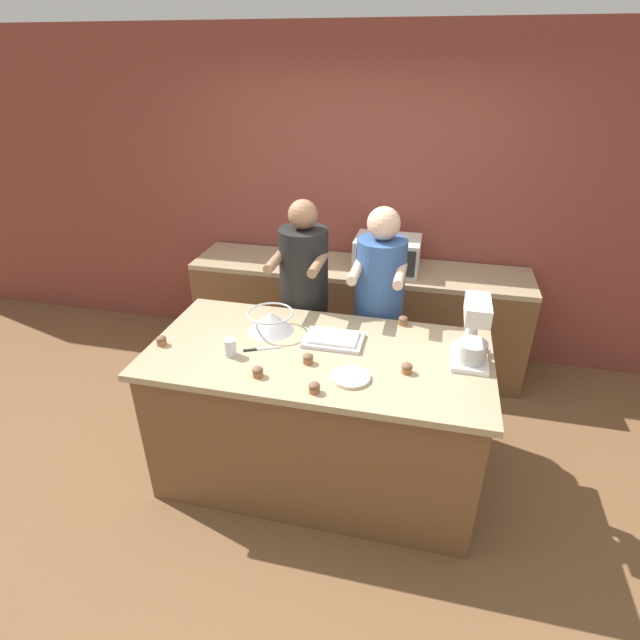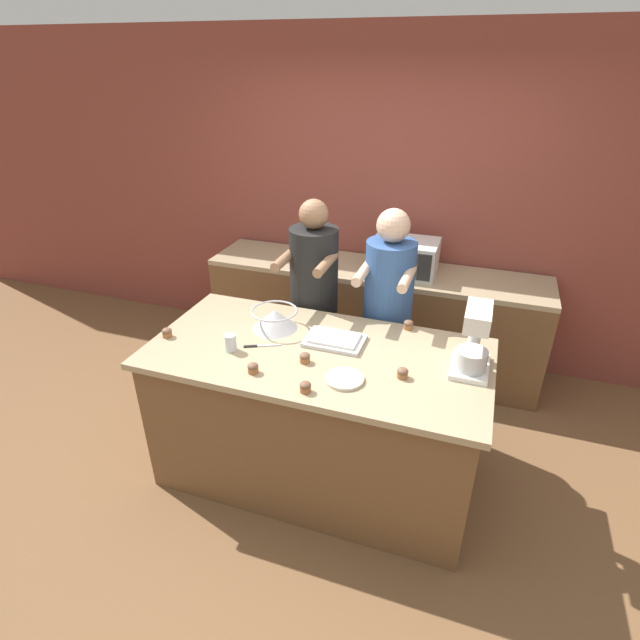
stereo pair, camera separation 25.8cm
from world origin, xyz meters
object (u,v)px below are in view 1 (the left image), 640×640
(mixing_bowl, at_px, (271,321))
(small_plate, at_px, (351,377))
(microwave_oven, at_px, (387,254))
(cupcake_5, at_px, (403,320))
(person_left, at_px, (304,307))
(cupcake_2, at_px, (308,358))
(cupcake_3, at_px, (407,368))
(stand_mixer, at_px, (473,335))
(drinking_glass, at_px, (230,347))
(person_right, at_px, (378,316))
(baking_tray, at_px, (334,339))
(cupcake_0, at_px, (161,340))
(cupcake_4, at_px, (258,372))
(knife, at_px, (259,349))
(cupcake_1, at_px, (314,387))

(mixing_bowl, distance_m, small_plate, 0.71)
(microwave_oven, height_order, cupcake_5, microwave_oven)
(person_left, relative_size, cupcake_2, 27.25)
(microwave_oven, distance_m, cupcake_3, 1.57)
(cupcake_2, bearing_deg, cupcake_3, 3.17)
(cupcake_2, xyz_separation_m, cupcake_3, (0.54, 0.03, 0.00))
(small_plate, relative_size, cupcake_3, 3.48)
(person_left, bearing_deg, stand_mixer, -27.86)
(mixing_bowl, height_order, drinking_glass, mixing_bowl)
(cupcake_3, bearing_deg, person_right, 107.79)
(baking_tray, height_order, cupcake_2, cupcake_2)
(cupcake_0, height_order, cupcake_3, same)
(drinking_glass, distance_m, cupcake_2, 0.45)
(cupcake_2, height_order, cupcake_4, same)
(drinking_glass, bearing_deg, knife, 34.40)
(cupcake_0, bearing_deg, cupcake_3, 1.59)
(person_left, relative_size, cupcake_5, 27.25)
(stand_mixer, distance_m, cupcake_4, 1.19)
(knife, bearing_deg, cupcake_5, 32.37)
(stand_mixer, distance_m, cupcake_3, 0.41)
(small_plate, bearing_deg, cupcake_1, -134.56)
(person_right, distance_m, cupcake_4, 1.14)
(microwave_oven, distance_m, cupcake_0, 1.96)
(knife, xyz_separation_m, cupcake_1, (0.41, -0.33, 0.03))
(mixing_bowl, distance_m, cupcake_0, 0.66)
(person_left, relative_size, microwave_oven, 3.17)
(microwave_oven, bearing_deg, stand_mixer, -65.16)
(stand_mixer, distance_m, cupcake_0, 1.79)
(cupcake_3, distance_m, cupcake_4, 0.80)
(stand_mixer, bearing_deg, cupcake_1, -147.84)
(knife, relative_size, cupcake_2, 3.43)
(person_right, relative_size, baking_tray, 4.65)
(stand_mixer, xyz_separation_m, drinking_glass, (-1.33, -0.25, -0.12))
(person_left, height_order, microwave_oven, person_left)
(microwave_oven, bearing_deg, person_left, -123.73)
(cupcake_1, distance_m, cupcake_3, 0.53)
(knife, bearing_deg, small_plate, -16.35)
(person_left, height_order, person_right, person_left)
(mixing_bowl, relative_size, cupcake_0, 4.84)
(cupcake_1, xyz_separation_m, cupcake_2, (-0.10, 0.26, 0.00))
(microwave_oven, xyz_separation_m, small_plate, (0.00, -1.67, -0.09))
(drinking_glass, bearing_deg, small_plate, -5.84)
(drinking_glass, bearing_deg, microwave_oven, 66.03)
(person_right, xyz_separation_m, cupcake_2, (-0.29, -0.82, 0.12))
(cupcake_0, distance_m, cupcake_2, 0.89)
(microwave_oven, height_order, cupcake_0, microwave_oven)
(small_plate, bearing_deg, cupcake_0, 175.74)
(cupcake_2, distance_m, cupcake_5, 0.75)
(drinking_glass, relative_size, cupcake_2, 1.70)
(cupcake_0, bearing_deg, baking_tray, 15.34)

